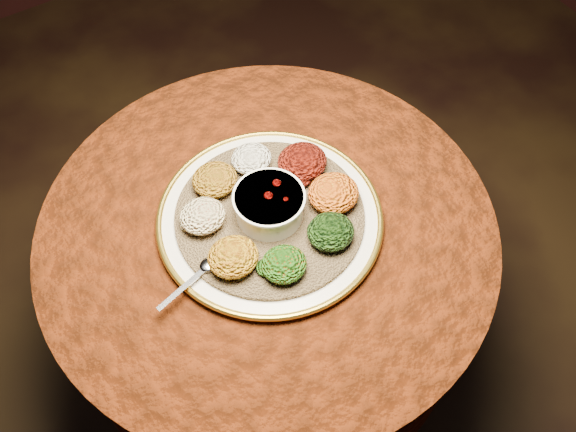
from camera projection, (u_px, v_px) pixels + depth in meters
table at (269, 268)px, 1.48m from camera, size 0.96×0.96×0.73m
platter at (270, 218)px, 1.32m from camera, size 0.55×0.55×0.02m
injera at (270, 215)px, 1.32m from camera, size 0.51×0.51×0.01m
stew_bowl at (269, 204)px, 1.28m from camera, size 0.15×0.15×0.06m
spoon at (206, 267)px, 1.23m from camera, size 0.15×0.06×0.01m
portion_ayib at (251, 159)px, 1.37m from camera, size 0.09×0.08×0.04m
portion_kitfo at (302, 162)px, 1.36m from camera, size 0.11×0.10×0.05m
portion_tikil at (333, 193)px, 1.31m from camera, size 0.11×0.10×0.05m
portion_gomen at (331, 232)px, 1.26m from camera, size 0.09×0.09×0.05m
portion_mixveg at (284, 264)px, 1.22m from camera, size 0.09×0.08×0.04m
portion_kik at (233, 257)px, 1.23m from camera, size 0.10×0.09×0.05m
portion_timatim at (203, 216)px, 1.28m from camera, size 0.09×0.09×0.05m
portion_shiro at (215, 180)px, 1.33m from camera, size 0.10×0.09×0.05m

